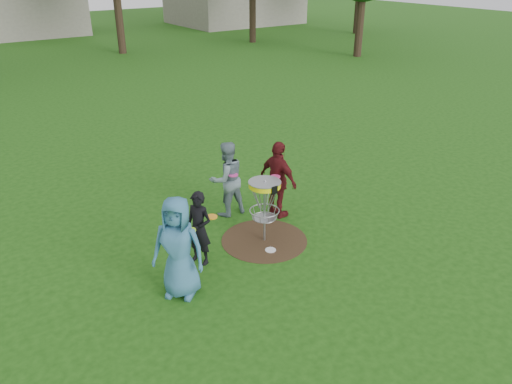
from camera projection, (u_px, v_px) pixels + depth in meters
ground at (264, 240)px, 10.44m from camera, size 100.00×100.00×0.00m
dirt_patch at (264, 240)px, 10.43m from camera, size 1.80×1.80×0.01m
player_blue at (178, 248)px, 8.41m from camera, size 1.05×1.07×1.86m
player_black at (199, 228)px, 9.39m from camera, size 0.56×0.64×1.48m
player_grey at (227, 179)px, 11.15m from camera, size 0.86×0.68×1.74m
player_maroon at (278, 180)px, 11.04m from camera, size 0.58×1.10×1.78m
disc_on_grass at (271, 250)px, 10.06m from camera, size 0.22×0.22×0.02m
disc_golf_basket at (265, 196)px, 10.00m from camera, size 0.66×0.67×1.38m
held_discs at (230, 197)px, 9.88m from camera, size 2.87×1.95×0.25m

